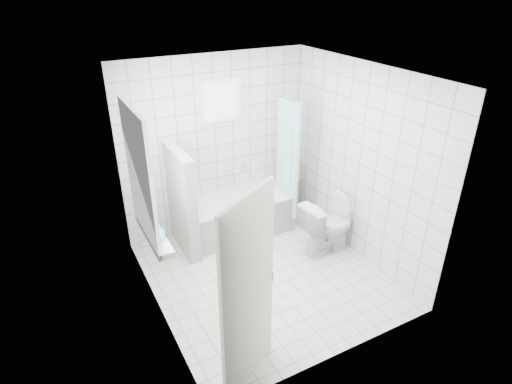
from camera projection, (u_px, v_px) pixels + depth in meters
ground at (265, 275)px, 5.61m from camera, size 3.00×3.00×0.00m
ceiling at (268, 73)px, 4.42m from camera, size 3.00×3.00×0.00m
wall_back at (216, 145)px, 6.19m from camera, size 2.80×0.02×2.60m
wall_front at (348, 252)px, 3.83m from camera, size 2.80×0.02×2.60m
wall_left at (149, 214)px, 4.42m from camera, size 0.02×3.00×2.60m
wall_right at (360, 164)px, 5.60m from camera, size 0.02×3.00×2.60m
window_left at (142, 176)px, 4.54m from camera, size 0.01×0.90×1.40m
window_back at (222, 101)px, 5.90m from camera, size 0.50×0.01×0.50m
window_sill at (154, 234)px, 4.90m from camera, size 0.18×1.02×0.08m
door at (248, 295)px, 3.77m from camera, size 0.71×0.43×2.00m
bathtub at (238, 215)px, 6.42m from camera, size 1.59×0.77×0.58m
partition_wall at (182, 202)px, 5.81m from camera, size 0.15×0.85×1.50m
tiled_ledge at (291, 193)px, 7.09m from camera, size 0.40×0.24×0.55m
toilet at (328, 227)px, 5.92m from camera, size 0.80×0.49×0.79m
curtain_rod at (284, 96)px, 5.92m from camera, size 0.02×0.80×0.02m
shower_curtain at (287, 159)px, 6.23m from camera, size 0.14×0.48×1.78m
tub_faucet at (233, 171)px, 6.47m from camera, size 0.18×0.06×0.06m
sill_bottles at (152, 221)px, 4.87m from camera, size 0.18×0.60×0.27m
ledge_bottles at (293, 173)px, 6.86m from camera, size 0.20×0.18×0.24m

